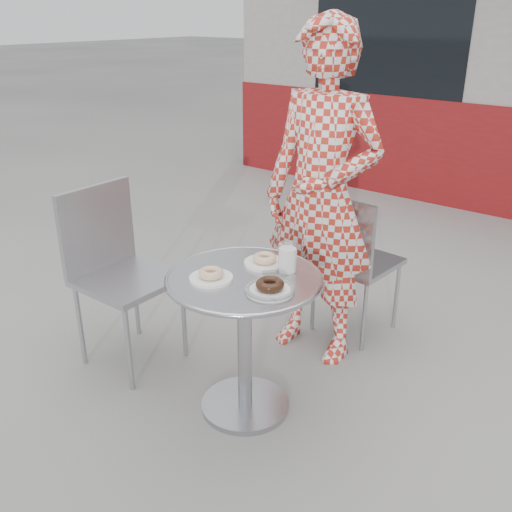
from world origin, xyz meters
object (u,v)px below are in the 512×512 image
Objects in this scene: plate_far at (265,261)px; chair_far at (354,289)px; bistro_table at (244,311)px; chair_left at (130,311)px; plate_checker at (270,288)px; seated_person at (322,198)px; plate_near at (211,276)px; milk_cup at (287,259)px.

chair_far is at bearing 87.30° from plate_far.
bistro_table is 0.74× the size of chair_left.
chair_far is at bearing 88.29° from bistro_table.
chair_left reaches higher than chair_far.
plate_checker is (0.15, -1.02, 0.46)m from chair_far.
seated_person is (-0.07, -0.30, 0.62)m from chair_far.
chair_far is 4.57× the size of plate_near.
chair_left is 7.13× the size of milk_cup.
plate_near is (-0.09, -0.11, 0.19)m from bistro_table.
plate_near is 0.28m from plate_checker.
plate_near is 1.41× the size of milk_cup.
chair_left is at bearing 175.09° from plate_near.
plate_far is (0.75, 0.22, 0.43)m from chair_left.
plate_checker is at bearing 13.92° from plate_near.
plate_near is (-0.05, -0.79, -0.17)m from seated_person.
chair_left is at bearing -179.41° from plate_checker.
chair_left reaches higher than milk_cup.
milk_cup reaches higher than plate_checker.
chair_left is 0.54× the size of seated_person.
bistro_table is 1.01m from chair_far.
milk_cup is (0.09, -0.81, 0.50)m from chair_far.
plate_near is at bearing -128.90° from bistro_table.
seated_person is at bearing 81.34° from chair_far.
chair_left is 0.89m from plate_far.
chair_far is 1.19m from plate_near.
plate_far is 0.28m from plate_near.
plate_far is (0.03, -0.51, -0.17)m from seated_person.
chair_far is 0.91× the size of chair_left.
bistro_table is 0.24m from plate_near.
plate_checker is (0.27, 0.07, -0.00)m from plate_near.
plate_checker is (0.93, 0.01, 0.43)m from chair_left.
seated_person reaches higher than plate_near.
seated_person is at bearing 93.21° from bistro_table.
chair_left is at bearing -163.87° from plate_far.
plate_far is at bearing -74.90° from chair_left.
bistro_table is 0.82× the size of chair_far.
plate_near is (-0.08, -0.27, -0.00)m from plate_far.
seated_person is 0.54m from plate_far.
plate_far is at bearing 73.26° from plate_near.
bistro_table is 0.25m from plate_far.
bistro_table is at bearing 92.09° from chair_far.
bistro_table is 0.79m from chair_left.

